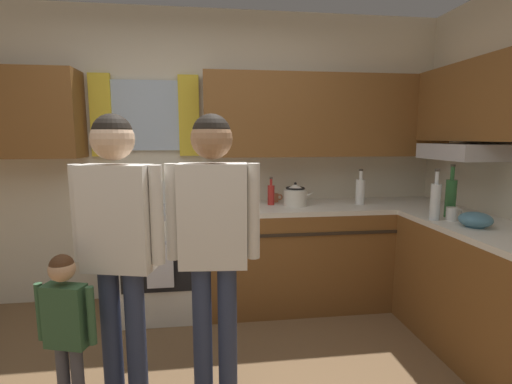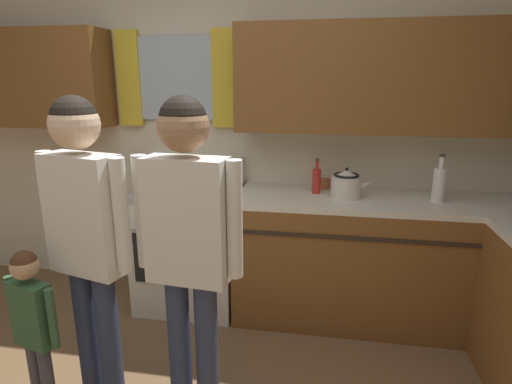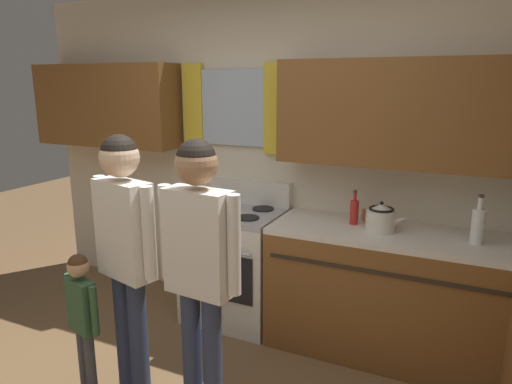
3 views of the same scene
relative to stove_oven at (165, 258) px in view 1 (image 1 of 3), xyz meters
name	(u,v)px [view 1 (image 1 of 3)]	position (x,y,z in m)	size (l,w,h in m)	color
back_wall_unit	(196,141)	(0.27, 0.27, 0.99)	(4.60, 0.42, 2.60)	beige
kitchen_counter_run	(386,269)	(1.77, -0.44, -0.02)	(2.15, 2.13, 0.90)	brown
stove_oven	(165,258)	(0.00, 0.00, 0.00)	(0.72, 0.67, 1.10)	silver
bottle_wine_green	(451,197)	(2.16, -0.62, 0.58)	(0.08, 0.08, 0.39)	#2D6633
bottle_tall_clear	(435,201)	(1.99, -0.69, 0.57)	(0.07, 0.07, 0.37)	silver
bottle_sauce_red	(271,194)	(0.92, 0.05, 0.53)	(0.06, 0.06, 0.25)	red
bottle_milk_white	(360,191)	(1.71, -0.03, 0.55)	(0.08, 0.08, 0.31)	white
cup_terracotta	(275,198)	(0.99, 0.19, 0.47)	(0.11, 0.07, 0.08)	#B76642
mug_ceramic_white	(453,214)	(2.11, -0.73, 0.48)	(0.13, 0.08, 0.09)	white
stovetop_kettle	(295,195)	(1.12, -0.03, 0.53)	(0.27, 0.20, 0.21)	silver
mixing_bowl	(475,220)	(2.13, -0.93, 0.48)	(0.21, 0.21, 0.10)	teal
adult_holding_child	(118,229)	(-0.10, -1.15, 0.55)	(0.49, 0.24, 1.61)	#2D3856
adult_in_plaid	(213,227)	(0.40, -1.16, 0.55)	(0.50, 0.22, 1.61)	#2D3856
small_child	(66,322)	(-0.34, -1.28, 0.12)	(0.31, 0.14, 0.93)	#4C4C56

